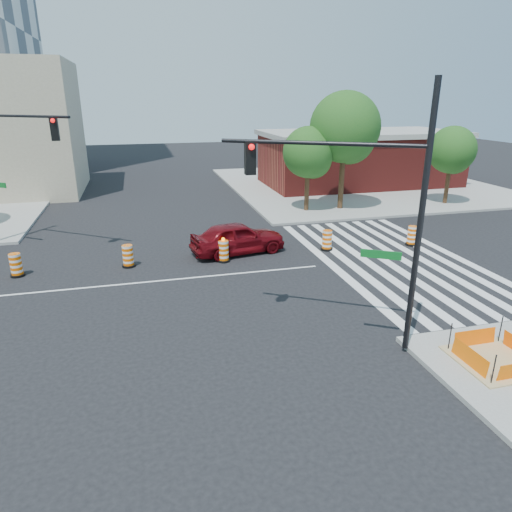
% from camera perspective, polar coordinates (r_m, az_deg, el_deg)
% --- Properties ---
extents(ground, '(120.00, 120.00, 0.00)m').
position_cam_1_polar(ground, '(19.80, -11.79, -3.05)').
color(ground, black).
rests_on(ground, ground).
extents(sidewalk_ne, '(22.00, 22.00, 0.15)m').
position_cam_1_polar(sidewalk_ne, '(41.46, 12.53, 8.75)').
color(sidewalk_ne, gray).
rests_on(sidewalk_ne, ground).
extents(crosswalk_east, '(6.75, 13.50, 0.01)m').
position_cam_1_polar(crosswalk_east, '(22.89, 16.66, -0.35)').
color(crosswalk_east, silver).
rests_on(crosswalk_east, ground).
extents(lane_centerline, '(14.00, 0.12, 0.01)m').
position_cam_1_polar(lane_centerline, '(19.80, -11.79, -3.04)').
color(lane_centerline, silver).
rests_on(lane_centerline, ground).
extents(excavation_pit, '(2.20, 2.20, 0.90)m').
position_cam_1_polar(excavation_pit, '(15.19, 27.71, -11.37)').
color(excavation_pit, tan).
rests_on(excavation_pit, ground).
extents(brick_storefront, '(16.50, 8.50, 4.60)m').
position_cam_1_polar(brick_storefront, '(41.13, 12.76, 11.82)').
color(brick_storefront, maroon).
rests_on(brick_storefront, ground).
extents(red_coupe, '(4.93, 2.71, 1.59)m').
position_cam_1_polar(red_coupe, '(22.55, -2.29, 2.30)').
color(red_coupe, '#61080E').
rests_on(red_coupe, ground).
extents(signal_pole_se, '(5.09, 3.16, 7.77)m').
position_cam_1_polar(signal_pole_se, '(13.32, 13.18, 7.38)').
color(signal_pole_se, black).
rests_on(signal_pole_se, ground).
extents(signal_pole_nw, '(5.14, 3.77, 8.25)m').
position_cam_1_polar(signal_pole_nw, '(25.55, -29.35, 11.68)').
color(signal_pole_nw, black).
rests_on(signal_pole_nw, ground).
extents(tree_north_c, '(3.34, 3.31, 5.63)m').
position_cam_1_polar(tree_north_c, '(30.46, 6.59, 12.41)').
color(tree_north_c, '#382314').
rests_on(tree_north_c, ground).
extents(tree_north_d, '(4.58, 4.58, 7.78)m').
position_cam_1_polar(tree_north_d, '(31.25, 11.07, 15.04)').
color(tree_north_d, '#382314').
rests_on(tree_north_d, ground).
extents(tree_north_e, '(3.26, 3.24, 5.51)m').
position_cam_1_polar(tree_north_e, '(35.12, 23.29, 11.79)').
color(tree_north_e, '#382314').
rests_on(tree_north_e, ground).
extents(median_drum_1, '(0.60, 0.60, 1.02)m').
position_cam_1_polar(median_drum_1, '(22.27, -27.79, -1.09)').
color(median_drum_1, black).
rests_on(median_drum_1, ground).
extents(median_drum_2, '(0.60, 0.60, 1.02)m').
position_cam_1_polar(median_drum_2, '(21.61, -15.70, -0.09)').
color(median_drum_2, black).
rests_on(median_drum_2, ground).
extents(median_drum_3, '(0.60, 0.60, 1.18)m').
position_cam_1_polar(median_drum_3, '(21.51, -4.08, 0.55)').
color(median_drum_3, black).
rests_on(median_drum_3, ground).
extents(median_drum_4, '(0.60, 0.60, 1.02)m').
position_cam_1_polar(median_drum_4, '(23.37, 8.86, 1.88)').
color(median_drum_4, black).
rests_on(median_drum_4, ground).
extents(median_drum_5, '(0.60, 0.60, 1.02)m').
position_cam_1_polar(median_drum_5, '(25.19, 18.92, 2.34)').
color(median_drum_5, black).
rests_on(median_drum_5, ground).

